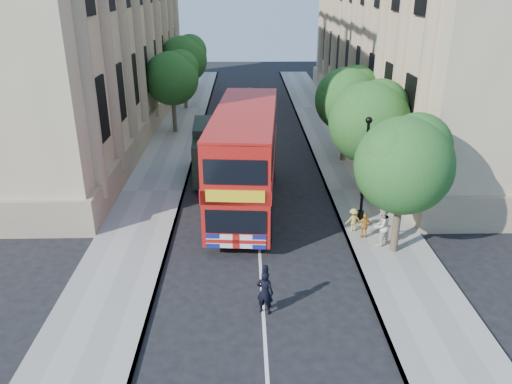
{
  "coord_description": "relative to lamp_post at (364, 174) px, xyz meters",
  "views": [
    {
      "loc": [
        -0.61,
        -15.79,
        10.83
      ],
      "look_at": [
        -0.12,
        4.5,
        2.3
      ],
      "focal_mm": 35.0,
      "sensor_mm": 36.0,
      "label": 1
    }
  ],
  "objects": [
    {
      "name": "woman_pedestrian",
      "position": [
        0.32,
        -2.45,
        -1.46
      ],
      "size": [
        1.14,
        1.09,
        1.85
      ],
      "primitive_type": "imported",
      "rotation": [
        0.0,
        0.0,
        3.77
      ],
      "color": "silver",
      "rests_on": "pavement_right"
    },
    {
      "name": "tree_right_mid",
      "position": [
        0.84,
        3.03,
        1.93
      ],
      "size": [
        4.2,
        4.2,
        6.37
      ],
      "color": "#473828",
      "rests_on": "ground"
    },
    {
      "name": "tree_left_back",
      "position": [
        -10.96,
        24.03,
        2.2
      ],
      "size": [
        4.2,
        4.2,
        6.65
      ],
      "color": "#473828",
      "rests_on": "ground"
    },
    {
      "name": "double_decker_bus",
      "position": [
        -5.58,
        2.04,
        0.27
      ],
      "size": [
        3.71,
        11.09,
        5.04
      ],
      "rotation": [
        0.0,
        0.0,
        -0.08
      ],
      "color": "#A4100B",
      "rests_on": "ground"
    },
    {
      "name": "building_left",
      "position": [
        -18.8,
        18.0,
        6.49
      ],
      "size": [
        12.0,
        38.0,
        18.0
      ],
      "primitive_type": "cube",
      "color": "tan",
      "rests_on": "ground"
    },
    {
      "name": "tree_left_far",
      "position": [
        -10.96,
        16.03,
        1.93
      ],
      "size": [
        4.0,
        4.0,
        6.3
      ],
      "color": "#473828",
      "rests_on": "ground"
    },
    {
      "name": "police_constable",
      "position": [
        -4.94,
        -7.09,
        -1.67
      ],
      "size": [
        0.72,
        0.59,
        1.68
      ],
      "primitive_type": "imported",
      "rotation": [
        0.0,
        0.0,
        2.78
      ],
      "color": "black",
      "rests_on": "ground"
    },
    {
      "name": "child_b",
      "position": [
        -0.6,
        -1.1,
        -1.83
      ],
      "size": [
        0.79,
        0.55,
        1.12
      ],
      "primitive_type": "imported",
      "rotation": [
        0.0,
        0.0,
        3.34
      ],
      "color": "gold",
      "rests_on": "pavement_right"
    },
    {
      "name": "tree_right_near",
      "position": [
        0.84,
        -2.97,
        1.74
      ],
      "size": [
        4.0,
        4.0,
        6.08
      ],
      "color": "#473828",
      "rests_on": "ground"
    },
    {
      "name": "pavement_left",
      "position": [
        -10.75,
        4.0,
        -2.45
      ],
      "size": [
        3.5,
        80.0,
        0.12
      ],
      "primitive_type": "cube",
      "color": "gray",
      "rests_on": "ground"
    },
    {
      "name": "building_right",
      "position": [
        8.8,
        18.0,
        6.49
      ],
      "size": [
        12.0,
        38.0,
        18.0
      ],
      "primitive_type": "cube",
      "color": "tan",
      "rests_on": "ground"
    },
    {
      "name": "box_van",
      "position": [
        -7.44,
        6.26,
        -0.95
      ],
      "size": [
        2.53,
        5.68,
        3.19
      ],
      "rotation": [
        0.0,
        0.0,
        0.05
      ],
      "color": "black",
      "rests_on": "ground"
    },
    {
      "name": "lamp_post",
      "position": [
        0.0,
        0.0,
        0.0
      ],
      "size": [
        0.32,
        0.32,
        5.16
      ],
      "color": "black",
      "rests_on": "pavement_right"
    },
    {
      "name": "tree_right_far",
      "position": [
        0.84,
        9.03,
        1.8
      ],
      "size": [
        4.0,
        4.0,
        6.15
      ],
      "color": "#473828",
      "rests_on": "ground"
    },
    {
      "name": "ground",
      "position": [
        -5.0,
        -6.0,
        -2.51
      ],
      "size": [
        120.0,
        120.0,
        0.0
      ],
      "primitive_type": "plane",
      "color": "black",
      "rests_on": "ground"
    },
    {
      "name": "child_a",
      "position": [
        -0.23,
        -1.78,
        -1.8
      ],
      "size": [
        0.72,
        0.36,
        1.18
      ],
      "primitive_type": "imported",
      "rotation": [
        0.0,
        0.0,
        3.04
      ],
      "color": "orange",
      "rests_on": "pavement_right"
    },
    {
      "name": "pavement_right",
      "position": [
        0.75,
        4.0,
        -2.45
      ],
      "size": [
        3.5,
        80.0,
        0.12
      ],
      "primitive_type": "cube",
      "color": "gray",
      "rests_on": "ground"
    }
  ]
}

